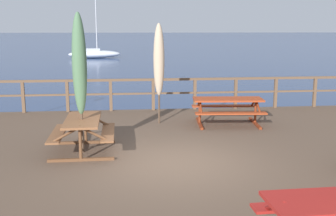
{
  "coord_description": "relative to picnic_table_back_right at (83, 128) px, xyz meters",
  "views": [
    {
      "loc": [
        -0.96,
        -8.32,
        3.5
      ],
      "look_at": [
        0.0,
        0.89,
        1.72
      ],
      "focal_mm": 44.74,
      "sensor_mm": 36.0,
      "label": 1
    }
  ],
  "objects": [
    {
      "name": "picnic_table_back_right",
      "position": [
        0.0,
        0.0,
        0.0
      ],
      "size": [
        1.42,
        1.75,
        0.78
      ],
      "color": "brown",
      "rests_on": "wooden_deck"
    },
    {
      "name": "railing_waterside_far",
      "position": [
        1.92,
        4.74,
        0.18
      ],
      "size": [
        14.48,
        0.1,
        1.09
      ],
      "color": "brown",
      "rests_on": "wooden_deck"
    },
    {
      "name": "patio_umbrella_tall_front",
      "position": [
        -0.01,
        -0.05,
        1.43
      ],
      "size": [
        0.32,
        0.32,
        3.12
      ],
      "color": "#4C3828",
      "rests_on": "wooden_deck"
    },
    {
      "name": "sailboat_distant",
      "position": [
        -2.5,
        40.45,
        -0.76
      ],
      "size": [
        6.19,
        2.61,
        7.72
      ],
      "color": "silver",
      "rests_on": "ground"
    },
    {
      "name": "wooden_deck",
      "position": [
        1.92,
        -1.01,
        -0.91
      ],
      "size": [
        14.68,
        11.81,
        0.72
      ],
      "primitive_type": "cube",
      "color": "brown",
      "rests_on": "ground"
    },
    {
      "name": "ground_plane",
      "position": [
        1.92,
        -1.01,
        -1.27
      ],
      "size": [
        600.0,
        600.0,
        0.0
      ],
      "primitive_type": "plane",
      "color": "navy"
    },
    {
      "name": "patio_umbrella_tall_mid_left",
      "position": [
        1.96,
        2.72,
        1.3
      ],
      "size": [
        0.32,
        0.32,
        2.92
      ],
      "color": "#4C3828",
      "rests_on": "wooden_deck"
    },
    {
      "name": "picnic_table_front_right",
      "position": [
        3.93,
        2.37,
        0.01
      ],
      "size": [
        2.1,
        1.56,
        0.78
      ],
      "color": "#993819",
      "rests_on": "wooden_deck"
    }
  ]
}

